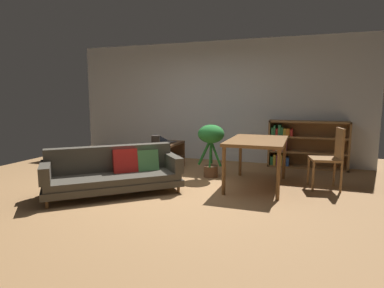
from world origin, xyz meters
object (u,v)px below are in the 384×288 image
open_laptop (165,141)px  dining_chair_near (331,155)px  dining_table (257,144)px  bookshelf (301,145)px  potted_floor_plant (211,140)px  media_console (165,158)px  fabric_couch (114,172)px  desk_speaker (156,141)px

open_laptop → dining_chair_near: 3.14m
dining_table → bookshelf: (0.66, 1.78, -0.23)m
dining_chair_near → open_laptop: bearing=170.1°
potted_floor_plant → dining_chair_near: bearing=-3.7°
media_console → dining_table: size_ratio=0.85×
fabric_couch → open_laptop: 1.86m
fabric_couch → dining_table: dining_table is taller
media_console → desk_speaker: desk_speaker is taller
dining_chair_near → bookshelf: size_ratio=0.63×
desk_speaker → potted_floor_plant: size_ratio=0.21×
open_laptop → dining_table: (1.98, -0.76, 0.14)m
open_laptop → potted_floor_plant: 1.18m
open_laptop → potted_floor_plant: (1.10, -0.41, 0.12)m
potted_floor_plant → open_laptop: bearing=159.5°
desk_speaker → dining_table: bearing=-5.5°
desk_speaker → potted_floor_plant: potted_floor_plant is taller
open_laptop → bookshelf: size_ratio=0.29×
bookshelf → dining_chair_near: bearing=-73.5°
media_console → dining_table: dining_table is taller
media_console → dining_chair_near: (2.99, -0.30, 0.29)m
open_laptop → dining_chair_near: dining_chair_near is taller
fabric_couch → potted_floor_plant: bearing=51.9°
potted_floor_plant → bookshelf: bearing=42.8°
desk_speaker → bookshelf: size_ratio=0.13×
fabric_couch → bookshelf: 3.91m
desk_speaker → dining_chair_near: size_ratio=0.21×
fabric_couch → potted_floor_plant: potted_floor_plant is taller
potted_floor_plant → dining_chair_near: size_ratio=0.98×
fabric_couch → open_laptop: bearing=89.3°
open_laptop → dining_table: bearing=-21.0°
desk_speaker → media_console: bearing=83.4°
dining_table → fabric_couch: bearing=-151.6°
fabric_couch → potted_floor_plant: size_ratio=2.06×
bookshelf → fabric_couch: bearing=-133.0°
dining_table → bookshelf: bearing=69.6°
desk_speaker → bookshelf: 3.03m
fabric_couch → open_laptop: (0.02, 1.84, 0.24)m
open_laptop → bookshelf: (2.64, 1.02, -0.09)m
media_console → potted_floor_plant: (0.99, -0.17, 0.42)m
open_laptop → media_console: bearing=-66.8°
open_laptop → dining_chair_near: bearing=-9.9°
fabric_couch → desk_speaker: desk_speaker is taller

